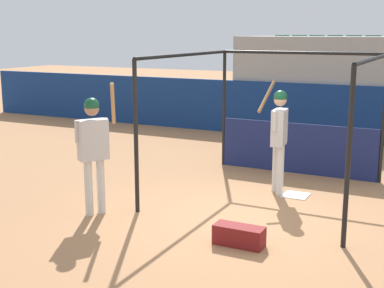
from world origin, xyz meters
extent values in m
plane|color=#A8754C|center=(0.00, 0.00, 0.00)|extent=(60.00, 60.00, 0.00)
cube|color=navy|center=(0.00, 6.90, 0.76)|extent=(24.00, 0.12, 1.52)
cube|color=#9E9E99|center=(0.00, 8.16, 1.38)|extent=(5.95, 2.40, 2.77)
cube|color=#195B33|center=(-2.20, 7.36, 1.57)|extent=(0.45, 0.40, 0.10)
cube|color=#195B33|center=(-2.20, 7.54, 1.80)|extent=(0.45, 0.06, 0.40)
cube|color=#195B33|center=(-1.65, 7.36, 1.57)|extent=(0.45, 0.40, 0.10)
cube|color=#195B33|center=(-1.65, 7.54, 1.80)|extent=(0.45, 0.06, 0.40)
cube|color=#195B33|center=(-1.10, 7.36, 1.57)|extent=(0.45, 0.40, 0.10)
cube|color=#195B33|center=(-1.10, 7.54, 1.80)|extent=(0.45, 0.06, 0.40)
cube|color=#195B33|center=(-0.55, 7.36, 1.57)|extent=(0.45, 0.40, 0.10)
cube|color=#195B33|center=(-0.55, 7.54, 1.80)|extent=(0.45, 0.06, 0.40)
cube|color=#195B33|center=(0.00, 7.36, 1.57)|extent=(0.45, 0.40, 0.10)
cube|color=#195B33|center=(0.00, 7.54, 1.80)|extent=(0.45, 0.06, 0.40)
cube|color=#195B33|center=(0.55, 7.36, 1.57)|extent=(0.45, 0.40, 0.10)
cube|color=#195B33|center=(0.55, 7.54, 1.80)|extent=(0.45, 0.06, 0.40)
cube|color=#195B33|center=(1.10, 7.36, 1.57)|extent=(0.45, 0.40, 0.10)
cube|color=#195B33|center=(1.10, 7.54, 1.80)|extent=(0.45, 0.06, 0.40)
cube|color=#195B33|center=(-2.20, 8.16, 1.97)|extent=(0.45, 0.40, 0.10)
cube|color=#195B33|center=(-2.20, 8.34, 2.20)|extent=(0.45, 0.06, 0.40)
cube|color=#195B33|center=(-1.65, 8.16, 1.97)|extent=(0.45, 0.40, 0.10)
cube|color=#195B33|center=(-1.65, 8.34, 2.20)|extent=(0.45, 0.06, 0.40)
cube|color=#195B33|center=(-1.10, 8.16, 1.97)|extent=(0.45, 0.40, 0.10)
cube|color=#195B33|center=(-1.10, 8.34, 2.20)|extent=(0.45, 0.06, 0.40)
cube|color=#195B33|center=(-0.55, 8.16, 1.97)|extent=(0.45, 0.40, 0.10)
cube|color=#195B33|center=(-0.55, 8.34, 2.20)|extent=(0.45, 0.06, 0.40)
cube|color=#195B33|center=(0.00, 8.16, 1.97)|extent=(0.45, 0.40, 0.10)
cube|color=#195B33|center=(0.00, 8.34, 2.20)|extent=(0.45, 0.06, 0.40)
cube|color=#195B33|center=(0.55, 8.16, 1.97)|extent=(0.45, 0.40, 0.10)
cube|color=#195B33|center=(0.55, 8.34, 2.20)|extent=(0.45, 0.06, 0.40)
cube|color=#195B33|center=(-2.20, 8.96, 2.37)|extent=(0.45, 0.40, 0.10)
cube|color=#195B33|center=(-2.20, 9.14, 2.60)|extent=(0.45, 0.06, 0.40)
cube|color=#195B33|center=(-1.65, 8.96, 2.37)|extent=(0.45, 0.40, 0.10)
cube|color=#195B33|center=(-1.65, 9.14, 2.60)|extent=(0.45, 0.06, 0.40)
cube|color=#195B33|center=(-1.10, 8.96, 2.37)|extent=(0.45, 0.40, 0.10)
cube|color=#195B33|center=(-1.10, 9.14, 2.60)|extent=(0.45, 0.06, 0.40)
cube|color=#195B33|center=(-0.55, 8.96, 2.37)|extent=(0.45, 0.40, 0.10)
cube|color=#195B33|center=(-0.55, 9.14, 2.60)|extent=(0.45, 0.06, 0.40)
cube|color=#195B33|center=(0.00, 8.96, 2.37)|extent=(0.45, 0.40, 0.10)
cube|color=#195B33|center=(0.00, 9.14, 2.60)|extent=(0.45, 0.06, 0.40)
cube|color=#195B33|center=(0.55, 8.96, 2.37)|extent=(0.45, 0.40, 0.10)
cube|color=#195B33|center=(0.55, 9.14, 2.60)|extent=(0.45, 0.06, 0.40)
cylinder|color=black|center=(-1.63, -0.40, 1.24)|extent=(0.07, 0.07, 2.48)
cylinder|color=black|center=(1.68, -0.40, 1.24)|extent=(0.07, 0.07, 2.48)
cylinder|color=black|center=(-1.63, 3.18, 1.24)|extent=(0.07, 0.07, 2.48)
cylinder|color=black|center=(1.68, 3.18, 1.24)|extent=(0.07, 0.07, 2.48)
cylinder|color=black|center=(-1.63, 1.39, 2.48)|extent=(0.06, 3.58, 0.06)
cylinder|color=black|center=(1.68, 1.39, 2.48)|extent=(0.06, 3.58, 0.06)
cylinder|color=black|center=(0.02, 3.18, 2.48)|extent=(3.32, 0.06, 0.06)
cube|color=navy|center=(0.02, 3.16, 0.53)|extent=(3.25, 0.03, 1.05)
cube|color=white|center=(0.46, 1.61, 0.01)|extent=(0.44, 0.44, 0.02)
cylinder|color=silver|center=(0.18, 1.51, 0.45)|extent=(0.14, 0.14, 0.90)
cylinder|color=silver|center=(0.04, 1.71, 0.45)|extent=(0.14, 0.14, 0.90)
cube|color=#B7B7B7|center=(0.11, 1.61, 1.22)|extent=(0.27, 0.49, 0.64)
sphere|color=tan|center=(0.11, 1.61, 1.72)|extent=(0.23, 0.23, 0.23)
sphere|color=#144C2D|center=(0.11, 1.61, 1.77)|extent=(0.24, 0.24, 0.24)
cylinder|color=#B7B7B7|center=(0.09, 1.36, 1.37)|extent=(0.08, 0.08, 0.35)
cylinder|color=#B7B7B7|center=(0.04, 1.85, 1.37)|extent=(0.08, 0.08, 0.35)
cylinder|color=brown|center=(-0.22, 1.85, 1.74)|extent=(0.11, 0.75, 0.55)
sphere|color=brown|center=(0.13, 1.83, 1.49)|extent=(0.08, 0.08, 0.08)
cylinder|color=silver|center=(-2.23, -0.89, 0.45)|extent=(0.18, 0.18, 0.91)
cylinder|color=silver|center=(-2.12, -0.72, 0.45)|extent=(0.18, 0.18, 0.91)
cube|color=#B7B7B7|center=(-2.18, -0.81, 1.23)|extent=(0.43, 0.51, 0.64)
sphere|color=#A37556|center=(-2.18, -0.81, 1.72)|extent=(0.23, 0.23, 0.23)
sphere|color=#144C2D|center=(-2.18, -0.81, 1.77)|extent=(0.24, 0.24, 0.24)
cylinder|color=#B7B7B7|center=(-2.34, -0.99, 1.37)|extent=(0.10, 0.10, 0.35)
cylinder|color=#B7B7B7|center=(-2.08, -0.58, 1.37)|extent=(0.10, 0.10, 0.35)
cylinder|color=#AD7F4C|center=(-1.99, -0.50, 1.78)|extent=(0.34, 0.48, 0.72)
sphere|color=#AD7F4C|center=(-2.19, -0.64, 1.43)|extent=(0.08, 0.08, 0.08)
cube|color=maroon|center=(0.38, -0.98, 0.14)|extent=(0.70, 0.28, 0.28)
sphere|color=white|center=(-0.04, 2.33, 0.04)|extent=(0.07, 0.07, 0.07)
camera|label=1|loc=(2.89, -7.49, 2.89)|focal=50.00mm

